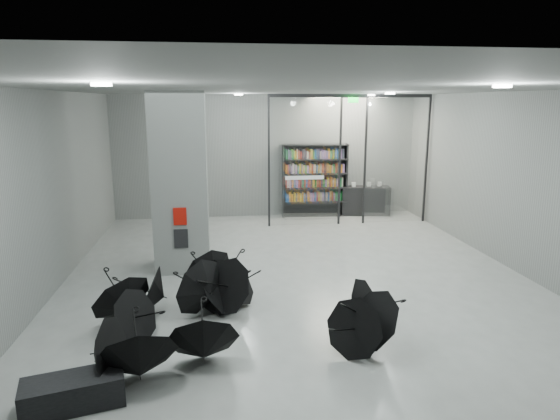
{
  "coord_description": "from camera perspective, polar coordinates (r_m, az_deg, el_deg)",
  "views": [
    {
      "loc": [
        -1.72,
        -9.06,
        3.77
      ],
      "look_at": [
        -0.3,
        1.5,
        1.4
      ],
      "focal_mm": 31.27,
      "sensor_mm": 36.0,
      "label": 1
    }
  ],
  "objects": [
    {
      "name": "room",
      "position": [
        9.27,
        3.1,
        6.79
      ],
      "size": [
        14.0,
        14.02,
        4.01
      ],
      "color": "gray",
      "rests_on": "ground"
    },
    {
      "name": "column",
      "position": [
        11.23,
        -11.56,
        3.22
      ],
      "size": [
        1.2,
        1.2,
        4.0
      ],
      "primitive_type": "cube",
      "color": "slate",
      "rests_on": "ground"
    },
    {
      "name": "fire_cabinet",
      "position": [
        10.74,
        -11.62,
        -0.74
      ],
      "size": [
        0.28,
        0.04,
        0.38
      ],
      "primitive_type": "cube",
      "color": "#A50A07",
      "rests_on": "column"
    },
    {
      "name": "info_panel",
      "position": [
        10.87,
        -11.51,
        -3.3
      ],
      "size": [
        0.3,
        0.03,
        0.42
      ],
      "primitive_type": "cube",
      "color": "black",
      "rests_on": "column"
    },
    {
      "name": "exit_sign",
      "position": [
        14.94,
        8.56,
        12.6
      ],
      "size": [
        0.3,
        0.06,
        0.15
      ],
      "primitive_type": "cube",
      "color": "#0CE533",
      "rests_on": "room"
    },
    {
      "name": "glass_partition",
      "position": [
        15.21,
        8.12,
        6.42
      ],
      "size": [
        5.06,
        0.08,
        4.0
      ],
      "color": "silver",
      "rests_on": "ground"
    },
    {
      "name": "bench",
      "position": [
        7.05,
        -23.02,
        -19.04
      ],
      "size": [
        1.31,
        0.81,
        0.39
      ],
      "primitive_type": "cube",
      "rotation": [
        0.0,
        0.0,
        0.25
      ],
      "color": "black",
      "rests_on": "ground"
    },
    {
      "name": "bookshelf",
      "position": [
        16.35,
        4.08,
        3.48
      ],
      "size": [
        2.22,
        0.59,
        2.41
      ],
      "primitive_type": null,
      "rotation": [
        0.0,
        0.0,
        -0.07
      ],
      "color": "black",
      "rests_on": "ground"
    },
    {
      "name": "shop_counter",
      "position": [
        16.87,
        9.93,
        1.12
      ],
      "size": [
        1.69,
        0.89,
        0.97
      ],
      "primitive_type": "cube",
      "rotation": [
        0.0,
        0.0,
        -0.16
      ],
      "color": "black",
      "rests_on": "ground"
    },
    {
      "name": "umbrella_cluster",
      "position": [
        8.44,
        -7.24,
        -11.72
      ],
      "size": [
        5.51,
        4.42,
        1.32
      ],
      "color": "black",
      "rests_on": "ground"
    }
  ]
}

